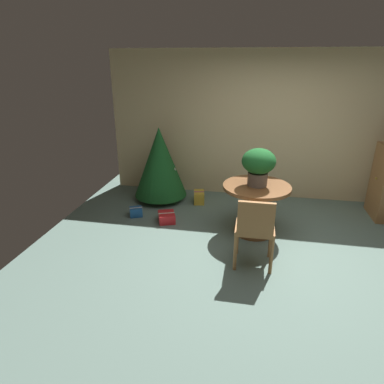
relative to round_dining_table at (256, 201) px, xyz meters
The scene contains 9 objects.
ground_plane 0.84m from the round_dining_table, 67.45° to the right, with size 6.60×6.60×0.00m, color slate.
back_wall_panel 1.78m from the round_dining_table, 80.56° to the left, with size 6.00×0.10×2.60m, color beige.
round_dining_table is the anchor object (origin of this frame).
flower_vase 0.56m from the round_dining_table, 81.86° to the left, with size 0.47×0.47×0.53m.
wooden_chair_near 0.91m from the round_dining_table, 90.00° to the right, with size 0.47×0.42×0.92m.
holiday_tree 1.98m from the round_dining_table, 150.40° to the left, with size 0.94×0.94×1.33m.
gift_box_gold 1.42m from the round_dining_table, 136.42° to the left, with size 0.23×0.31×0.21m.
gift_box_red 1.44m from the round_dining_table, behind, with size 0.34×0.36×0.15m.
gift_box_blue 1.97m from the round_dining_table, behind, with size 0.25×0.23×0.15m.
Camera 1 is at (-0.34, -3.90, 2.40)m, focal length 31.18 mm.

